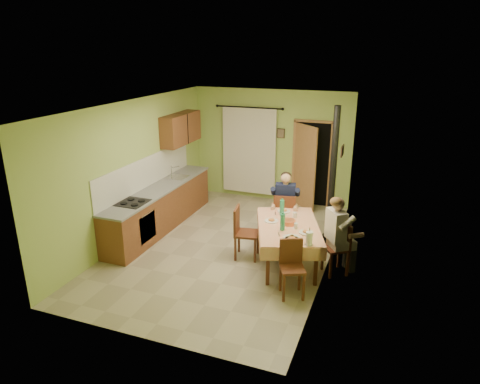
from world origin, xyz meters
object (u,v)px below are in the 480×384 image
at_px(stove_flue, 331,200).
at_px(dining_table, 288,244).
at_px(chair_near, 292,279).
at_px(man_right, 338,227).
at_px(chair_left, 246,243).
at_px(chair_right, 336,258).
at_px(man_far, 285,199).
at_px(chair_far, 284,226).

bearing_deg(stove_flue, dining_table, -125.67).
height_order(chair_near, man_right, man_right).
bearing_deg(chair_near, dining_table, -96.92).
relative_size(chair_left, stove_flue, 0.35).
height_order(chair_right, stove_flue, stove_flue).
relative_size(dining_table, man_far, 1.46).
xyz_separation_m(chair_far, stove_flue, (0.93, -0.16, 0.73)).
height_order(chair_far, chair_right, chair_far).
distance_m(man_far, man_right, 1.60).
bearing_deg(chair_left, man_far, 145.94).
bearing_deg(chair_right, chair_near, 114.55).
bearing_deg(chair_right, man_right, 90.00).
bearing_deg(man_right, chair_right, -90.00).
bearing_deg(chair_left, chair_near, 38.87).
distance_m(man_right, stove_flue, 0.94).
relative_size(chair_left, man_right, 0.71).
height_order(dining_table, chair_near, chair_near).
bearing_deg(man_far, chair_near, -83.46).
bearing_deg(chair_far, chair_right, -52.33).
bearing_deg(chair_far, man_right, -52.76).
distance_m(chair_far, chair_right, 1.59).
xyz_separation_m(dining_table, man_right, (0.87, -0.05, 0.50)).
relative_size(chair_far, chair_right, 1.07).
relative_size(chair_far, man_far, 0.72).
height_order(chair_far, man_far, man_far).
height_order(chair_right, man_right, man_right).
distance_m(chair_far, chair_near, 2.11).
distance_m(chair_near, man_far, 2.20).
relative_size(chair_near, stove_flue, 0.33).
bearing_deg(chair_far, man_far, 90.00).
distance_m(dining_table, man_right, 1.00).
distance_m(man_far, stove_flue, 0.96).
distance_m(chair_left, stove_flue, 1.80).
distance_m(dining_table, man_far, 1.17).
height_order(dining_table, man_right, man_right).
distance_m(chair_near, man_right, 1.25).
distance_m(chair_near, stove_flue, 2.01).
relative_size(chair_far, chair_near, 1.08).
xyz_separation_m(chair_far, chair_near, (0.66, -2.00, -0.00)).
bearing_deg(chair_near, man_far, -96.86).
height_order(man_far, stove_flue, stove_flue).
distance_m(dining_table, stove_flue, 1.21).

